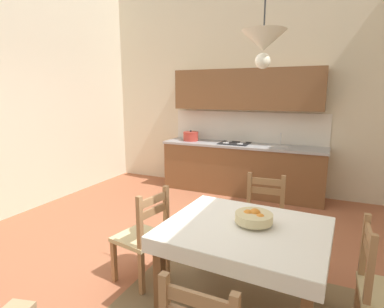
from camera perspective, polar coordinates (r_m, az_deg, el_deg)
name	(u,v)px	position (r m, az deg, el deg)	size (l,w,h in m)	color
ground_plane	(169,264)	(3.60, -4.30, -19.59)	(5.98, 6.36, 0.10)	#A86042
wall_back	(245,76)	(5.84, 9.75, 13.97)	(5.98, 0.12, 4.17)	beige
kitchen_cabinetry	(242,146)	(5.57, 9.31, 1.44)	(2.87, 0.63, 2.20)	brown
dining_table	(245,241)	(2.59, 9.75, -15.63)	(1.31, 1.12, 0.75)	brown
dining_chair_tv_side	(143,237)	(3.07, -9.00, -14.99)	(0.49, 0.49, 0.93)	#D1BC89
dining_chair_kitchen_side	(263,221)	(3.46, 12.97, -12.02)	(0.45, 0.45, 0.93)	#D1BC89
fruit_bowl	(254,217)	(2.57, 11.39, -11.45)	(0.30, 0.30, 0.12)	beige
pendant_lamp	(263,42)	(2.37, 13.10, 19.56)	(0.32, 0.32, 0.80)	black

